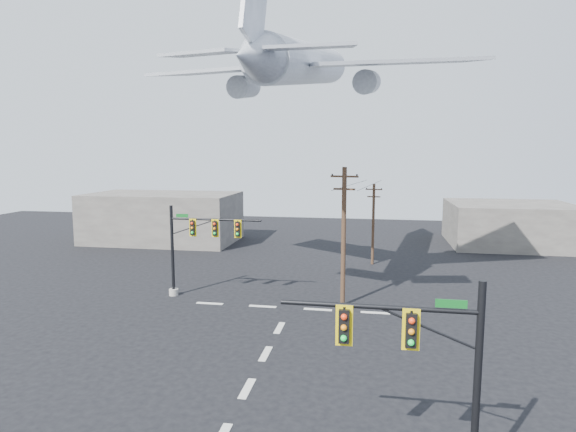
% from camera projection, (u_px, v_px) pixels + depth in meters
% --- Properties ---
extents(ground, '(120.00, 120.00, 0.00)m').
position_uv_depth(ground, '(247.00, 389.00, 22.62)').
color(ground, black).
rests_on(ground, ground).
extents(lane_markings, '(14.00, 21.20, 0.01)m').
position_uv_depth(lane_markings, '(271.00, 344.00, 27.83)').
color(lane_markings, beige).
rests_on(lane_markings, ground).
extents(signal_mast_near, '(6.69, 0.78, 7.11)m').
position_uv_depth(signal_mast_near, '(433.00, 379.00, 15.42)').
color(signal_mast_near, '#9C988E').
rests_on(signal_mast_near, ground).
extents(signal_mast_far, '(7.39, 0.77, 7.04)m').
position_uv_depth(signal_mast_far, '(194.00, 246.00, 36.53)').
color(signal_mast_far, '#9C988E').
rests_on(signal_mast_far, ground).
extents(utility_pole_a, '(1.99, 0.56, 10.03)m').
position_uv_depth(utility_pole_a, '(344.00, 234.00, 34.27)').
color(utility_pole_a, '#47311E').
rests_on(utility_pole_a, ground).
extents(utility_pole_b, '(1.62, 0.31, 7.99)m').
position_uv_depth(utility_pole_b, '(373.00, 223.00, 47.26)').
color(utility_pole_b, '#47311E').
rests_on(utility_pole_b, ground).
extents(power_lines, '(3.76, 13.54, 0.03)m').
position_uv_depth(power_lines, '(362.00, 185.00, 40.29)').
color(power_lines, black).
extents(airliner, '(27.65, 29.22, 7.68)m').
position_uv_depth(airliner, '(304.00, 64.00, 37.66)').
color(airliner, silver).
extents(building_left, '(18.00, 10.00, 6.00)m').
position_uv_depth(building_left, '(163.00, 217.00, 59.82)').
color(building_left, slate).
rests_on(building_left, ground).
extents(building_right, '(14.00, 12.00, 5.00)m').
position_uv_depth(building_right, '(510.00, 224.00, 57.58)').
color(building_right, slate).
rests_on(building_right, ground).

